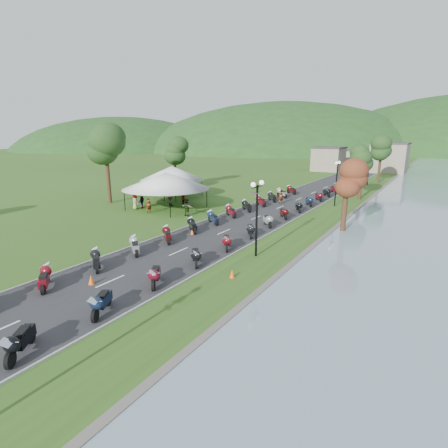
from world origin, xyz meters
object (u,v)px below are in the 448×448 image
Objects in this scene: pedestrian_b at (171,205)px; pedestrian_c at (142,208)px; vendor_tent_main at (166,190)px; pedestrian_a at (149,213)px.

pedestrian_b is 1.01× the size of pedestrian_c.
vendor_tent_main is 3.43× the size of pedestrian_c.
pedestrian_a is 0.84× the size of pedestrian_c.
pedestrian_c reaches higher than pedestrian_a.
pedestrian_a is 2.79m from pedestrian_c.
pedestrian_b is at bearing 114.73° from vendor_tent_main.
vendor_tent_main is 3.38× the size of pedestrian_b.
pedestrian_a is 4.44m from pedestrian_b.
pedestrian_c is (-1.71, -3.00, 0.00)m from pedestrian_b.
vendor_tent_main is 2.59m from pedestrian_b.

